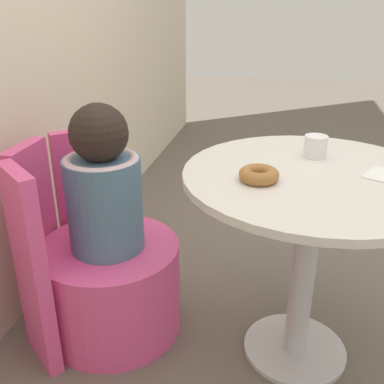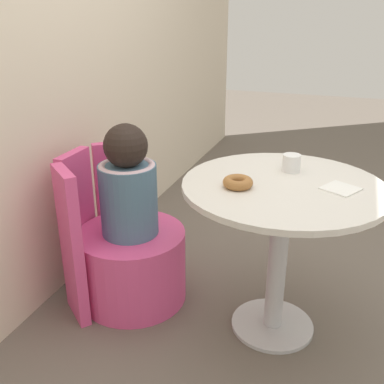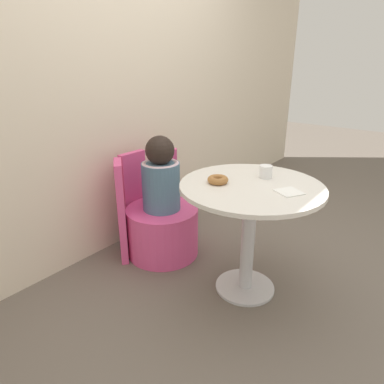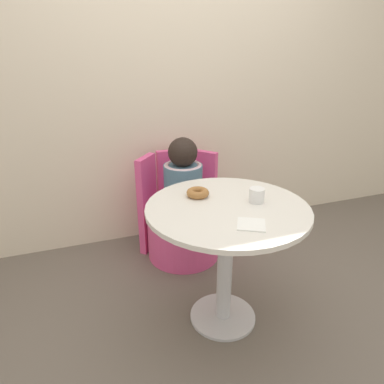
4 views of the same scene
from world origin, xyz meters
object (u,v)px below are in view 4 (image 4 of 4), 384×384
object	(u,v)px
donut	(198,193)
cup	(257,195)
round_table	(226,232)
child_figure	(183,179)
tub_chair	(184,233)

from	to	relation	value
donut	cup	size ratio (longest dim) A/B	1.55
round_table	child_figure	bearing A→B (deg)	90.27
child_figure	cup	distance (m)	0.74
tub_chair	child_figure	distance (m)	0.42
round_table	donut	distance (m)	0.26
round_table	child_figure	world-z (taller)	child_figure
donut	cup	xyz separation A→B (m)	(0.26, -0.17, 0.02)
round_table	donut	bearing A→B (deg)	120.07
child_figure	tub_chair	bearing A→B (deg)	75.96
cup	child_figure	bearing A→B (deg)	102.95
tub_chair	cup	world-z (taller)	cup
round_table	cup	bearing A→B (deg)	-1.31
donut	tub_chair	bearing A→B (deg)	80.19
round_table	tub_chair	distance (m)	0.80
tub_chair	cup	distance (m)	0.92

